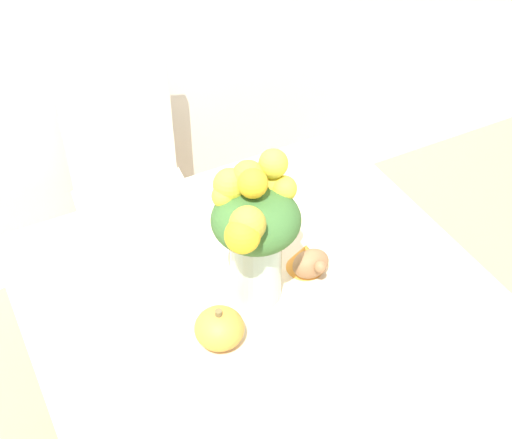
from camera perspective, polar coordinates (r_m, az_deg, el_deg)
The scene contains 5 objects.
dining_table at distance 1.91m, azimuth 0.90°, elevation -8.78°, with size 1.16×1.16×0.78m.
flower_vase at distance 1.71m, azimuth -0.10°, elevation -0.95°, with size 0.24×0.24×0.40m.
pumpkin at distance 1.73m, azimuth -2.95°, elevation -8.68°, with size 0.12×0.12×0.11m.
turkey_figurine at distance 1.90m, azimuth 4.17°, elevation -3.20°, with size 0.10×0.14×0.08m.
dining_chair_near_window at distance 2.65m, azimuth -9.86°, elevation 2.51°, with size 0.46×0.46×1.00m.
Camera 1 is at (-0.59, -1.07, 2.15)m, focal length 50.00 mm.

